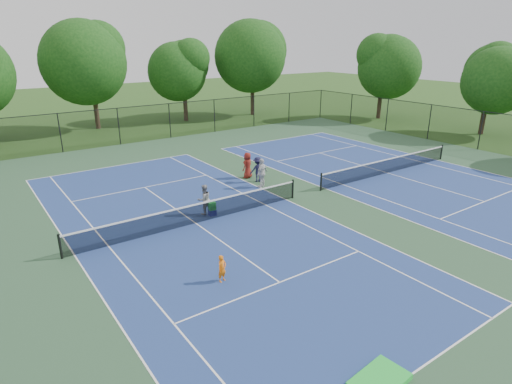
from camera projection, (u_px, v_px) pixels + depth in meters
ground at (307, 194)px, 24.02m from camera, size 140.00×140.00×0.00m
court_pad at (307, 194)px, 24.02m from camera, size 36.00×36.00×0.01m
tennis_court_left at (196, 222)px, 20.17m from camera, size 12.00×23.83×1.07m
tennis_court_right at (388, 172)px, 27.80m from camera, size 12.00×23.83×1.07m
perimeter_fence at (308, 167)px, 23.48m from camera, size 36.08×36.08×3.02m
tree_back_b at (90, 58)px, 39.60m from camera, size 7.60×7.60×10.03m
tree_back_c at (183, 68)px, 44.11m from camera, size 6.00×6.00×8.40m
tree_back_d at (252, 53)px, 47.24m from camera, size 7.80×7.80×10.37m
tree_side_e at (383, 64)px, 45.34m from camera, size 6.60×6.60×8.87m
tree_side_f at (491, 75)px, 37.62m from camera, size 5.80×5.80×8.12m
child_player at (222, 269)px, 15.21m from camera, size 0.43×0.34×1.03m
instructor at (204, 199)px, 21.09m from camera, size 0.76×0.60×1.52m
bystander_a at (262, 173)px, 24.91m from camera, size 1.10×0.79×1.73m
bystander_b at (258, 169)px, 25.92m from camera, size 1.09×0.76×1.54m
bystander_c at (248, 165)px, 26.64m from camera, size 0.93×0.78×1.63m
ball_crate at (212, 213)px, 21.08m from camera, size 0.38×0.33×0.31m
ball_hopper at (212, 206)px, 20.96m from camera, size 0.36×0.32×0.40m
green_tarp at (380, 381)px, 10.78m from camera, size 1.62×1.11×0.16m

